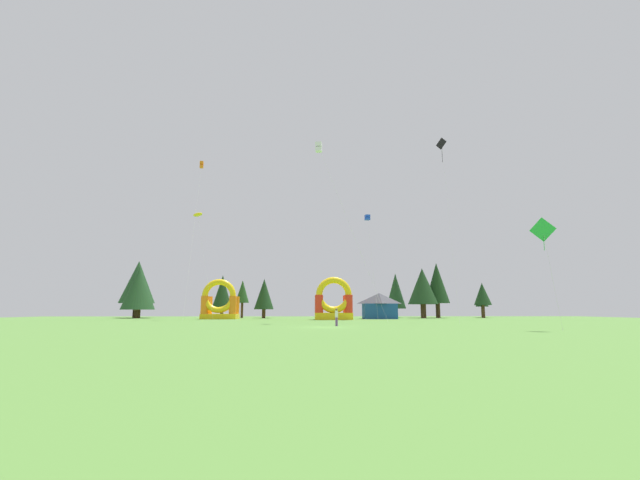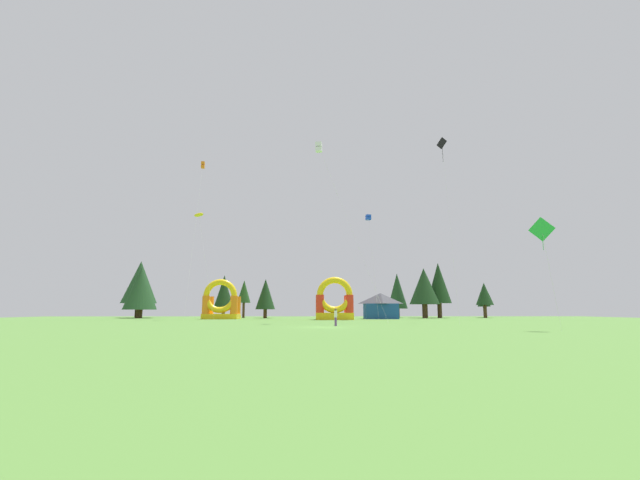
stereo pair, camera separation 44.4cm
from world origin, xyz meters
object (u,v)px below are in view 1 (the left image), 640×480
object	(u,v)px
kite_green_diamond	(543,231)
inflatable_blue_arch	(334,305)
kite_blue_box	(367,218)
person_midfield	(337,315)
kite_yellow_parafoil	(198,215)
kite_white_box	(319,148)
kite_black_diamond	(442,146)
inflatable_red_slide	(220,305)
festival_tent	(379,306)
kite_orange_box	(202,165)

from	to	relation	value
kite_green_diamond	inflatable_blue_arch	world-z (taller)	kite_green_diamond
kite_blue_box	person_midfield	size ratio (longest dim) A/B	9.82
kite_yellow_parafoil	person_midfield	size ratio (longest dim) A/B	9.65
kite_green_diamond	kite_white_box	bearing A→B (deg)	131.39
kite_black_diamond	kite_white_box	bearing A→B (deg)	-173.65
kite_white_box	inflatable_red_slide	distance (m)	31.54
kite_black_diamond	kite_green_diamond	bearing A→B (deg)	-87.98
inflatable_red_slide	kite_yellow_parafoil	bearing A→B (deg)	-108.42
kite_yellow_parafoil	kite_green_diamond	xyz separation A→B (m)	(34.81, -31.68, -8.03)
kite_black_diamond	inflatable_blue_arch	distance (m)	27.76
inflatable_red_slide	festival_tent	bearing A→B (deg)	1.70
kite_blue_box	kite_white_box	bearing A→B (deg)	-118.58
kite_black_diamond	kite_blue_box	bearing A→B (deg)	122.41
person_midfield	festival_tent	xyz separation A→B (m)	(9.12, 30.72, 1.12)
kite_yellow_parafoil	festival_tent	world-z (taller)	kite_yellow_parafoil
kite_white_box	kite_black_diamond	distance (m)	16.32
kite_orange_box	kite_black_diamond	xyz separation A→B (m)	(35.39, -16.82, -2.70)
kite_blue_box	kite_yellow_parafoil	xyz separation A→B (m)	(-25.89, -2.19, -0.16)
inflatable_blue_arch	festival_tent	size ratio (longest dim) A/B	1.19
kite_white_box	kite_orange_box	bearing A→B (deg)	135.90
kite_white_box	kite_black_diamond	xyz separation A→B (m)	(16.18, 1.80, 1.13)
kite_orange_box	kite_yellow_parafoil	xyz separation A→B (m)	(1.33, -6.13, -9.80)
festival_tent	kite_white_box	bearing A→B (deg)	-117.37
kite_orange_box	kite_black_diamond	size ratio (longest dim) A/B	1.11
kite_blue_box	kite_orange_box	bearing A→B (deg)	171.76
kite_orange_box	kite_green_diamond	bearing A→B (deg)	-46.31
kite_white_box	kite_black_diamond	world-z (taller)	kite_black_diamond
person_midfield	festival_tent	bearing A→B (deg)	-56.48
kite_green_diamond	person_midfield	size ratio (longest dim) A/B	5.00
kite_yellow_parafoil	inflatable_red_slide	xyz separation A→B (m)	(2.35, 7.07, -13.29)
kite_white_box	person_midfield	xyz separation A→B (m)	(1.40, -10.39, -20.57)
kite_orange_box	inflatable_red_slide	bearing A→B (deg)	14.26
kite_green_diamond	inflatable_blue_arch	xyz separation A→B (m)	(-14.30, 33.98, -5.32)
inflatable_blue_arch	kite_black_diamond	bearing A→B (deg)	-43.74
kite_white_box	kite_green_diamond	bearing A→B (deg)	-48.61
kite_blue_box	inflatable_blue_arch	size ratio (longest dim) A/B	2.53
kite_blue_box	inflatable_red_slide	xyz separation A→B (m)	(-23.53, 4.87, -13.45)
inflatable_red_slide	kite_black_diamond	bearing A→B (deg)	-29.25
kite_black_diamond	inflatable_red_slide	bearing A→B (deg)	150.75
kite_black_diamond	inflatable_red_slide	size ratio (longest dim) A/B	3.68
inflatable_blue_arch	festival_tent	bearing A→B (deg)	35.04
person_midfield	festival_tent	world-z (taller)	festival_tent
inflatable_red_slide	kite_blue_box	bearing A→B (deg)	-11.70
kite_orange_box	festival_tent	size ratio (longest dim) A/B	4.88
kite_yellow_parafoil	kite_green_diamond	distance (m)	47.75
inflatable_red_slide	inflatable_blue_arch	distance (m)	18.77
kite_orange_box	kite_yellow_parafoil	distance (m)	11.64
inflatable_red_slide	kite_green_diamond	bearing A→B (deg)	-50.06
kite_white_box	inflatable_blue_arch	bearing A→B (deg)	79.97
kite_black_diamond	kite_green_diamond	distance (m)	25.89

